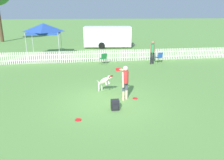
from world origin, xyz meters
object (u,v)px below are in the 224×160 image
(frisbee_near_dog, at_px, (78,120))
(canopy_tent_main, at_px, (44,29))
(frisbee_near_handler, at_px, (135,98))
(equipment_trailer, at_px, (108,36))
(spectator_standing, at_px, (153,50))
(folding_chair_center, at_px, (103,58))
(backpack_on_grass, at_px, (115,105))
(leaping_dog, at_px, (105,81))
(folding_chair_blue_left, at_px, (159,57))
(handler_person, at_px, (125,79))

(frisbee_near_dog, bearing_deg, canopy_tent_main, 102.82)
(frisbee_near_handler, xyz_separation_m, equipment_trailer, (0.66, 15.17, 1.19))
(frisbee_near_handler, distance_m, spectator_standing, 7.26)
(folding_chair_center, relative_size, canopy_tent_main, 0.30)
(backpack_on_grass, relative_size, spectator_standing, 0.24)
(leaping_dog, bearing_deg, folding_chair_blue_left, -166.73)
(equipment_trailer, bearing_deg, backpack_on_grass, -88.93)
(backpack_on_grass, distance_m, folding_chair_center, 8.04)
(handler_person, xyz_separation_m, frisbee_near_dog, (-2.06, -1.73, -0.96))
(folding_chair_blue_left, bearing_deg, equipment_trailer, -84.05)
(canopy_tent_main, xyz_separation_m, spectator_standing, (8.35, -4.22, -1.34))
(equipment_trailer, bearing_deg, leaping_dog, -90.55)
(leaping_dog, height_order, spectator_standing, spectator_standing)
(frisbee_near_dog, relative_size, folding_chair_blue_left, 0.28)
(leaping_dog, height_order, canopy_tent_main, canopy_tent_main)
(equipment_trailer, bearing_deg, folding_chair_center, -92.12)
(folding_chair_center, height_order, equipment_trailer, equipment_trailer)
(frisbee_near_handler, height_order, spectator_standing, spectator_standing)
(frisbee_near_dog, height_order, equipment_trailer, equipment_trailer)
(folding_chair_center, bearing_deg, spectator_standing, 154.11)
(frisbee_near_dog, bearing_deg, backpack_on_grass, 25.23)
(frisbee_near_handler, xyz_separation_m, folding_chair_blue_left, (3.61, 6.82, 0.49))
(frisbee_near_dog, relative_size, backpack_on_grass, 0.55)
(handler_person, bearing_deg, folding_chair_blue_left, 22.26)
(canopy_tent_main, relative_size, equipment_trailer, 0.48)
(leaping_dog, relative_size, canopy_tent_main, 0.34)
(handler_person, height_order, canopy_tent_main, canopy_tent_main)
(leaping_dog, distance_m, equipment_trailer, 14.30)
(handler_person, distance_m, frisbee_near_dog, 2.86)
(leaping_dog, relative_size, frisbee_near_dog, 4.22)
(folding_chair_center, relative_size, spectator_standing, 0.49)
(frisbee_near_dog, distance_m, folding_chair_blue_left, 10.55)
(frisbee_near_handler, bearing_deg, folding_chair_center, 95.61)
(leaping_dog, distance_m, folding_chair_center, 6.00)
(backpack_on_grass, height_order, folding_chair_center, folding_chair_center)
(folding_chair_blue_left, xyz_separation_m, spectator_standing, (-0.67, -0.26, 0.57))
(frisbee_near_dog, height_order, spectator_standing, spectator_standing)
(frisbee_near_dog, bearing_deg, frisbee_near_handler, 33.91)
(frisbee_near_handler, distance_m, canopy_tent_main, 12.30)
(leaping_dog, xyz_separation_m, frisbee_near_dog, (-1.29, -2.74, -0.58))
(equipment_trailer, bearing_deg, folding_chair_blue_left, -63.31)
(folding_chair_blue_left, height_order, folding_chair_center, folding_chair_center)
(handler_person, distance_m, frisbee_near_handler, 1.08)
(frisbee_near_dog, distance_m, folding_chair_center, 8.93)
(folding_chair_blue_left, distance_m, spectator_standing, 0.91)
(handler_person, relative_size, equipment_trailer, 0.26)
(folding_chair_blue_left, relative_size, spectator_standing, 0.48)
(folding_chair_center, bearing_deg, frisbee_near_dog, 58.80)
(frisbee_near_dog, distance_m, backpack_on_grass, 1.64)
(spectator_standing, bearing_deg, frisbee_near_handler, 54.36)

